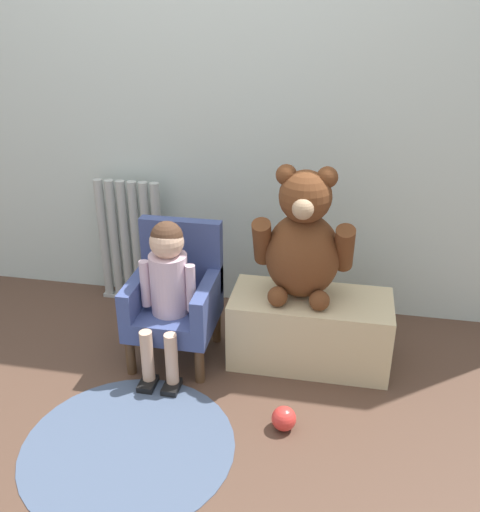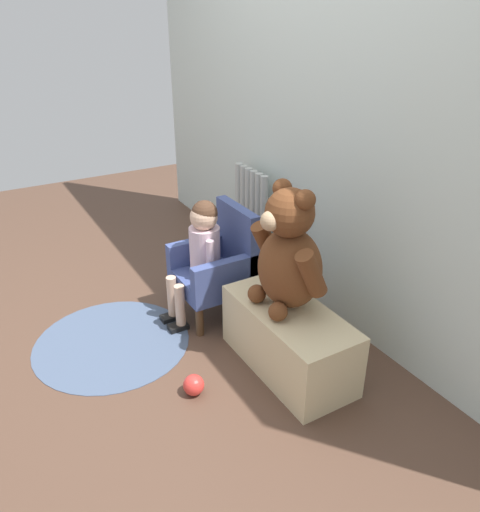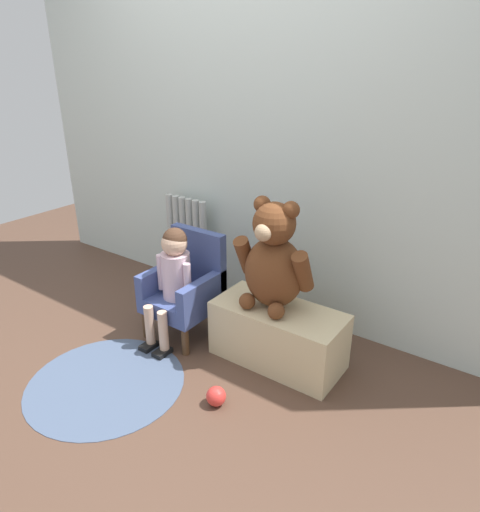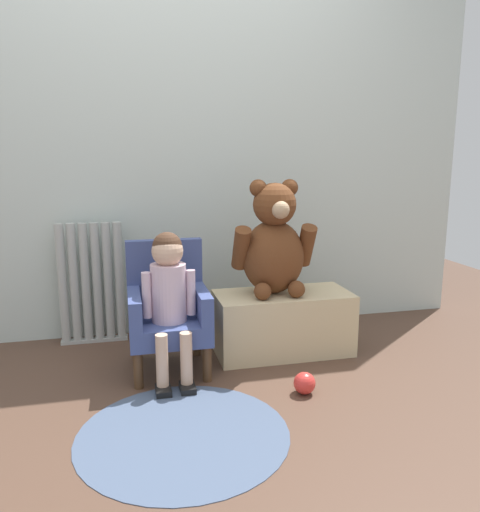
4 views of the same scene
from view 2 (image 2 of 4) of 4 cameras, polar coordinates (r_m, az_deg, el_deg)
ground_plane at (r=2.78m, az=-12.31°, el=-9.92°), size 6.00×6.00×0.00m
back_wall at (r=2.81m, az=8.75°, el=17.69°), size 3.80×0.05×2.40m
radiator at (r=3.33m, az=1.24°, el=4.10°), size 0.37×0.05×0.69m
child_armchair at (r=2.84m, az=-2.43°, el=-1.01°), size 0.39×0.39×0.64m
child_figure at (r=2.73m, az=-4.48°, el=1.28°), size 0.25×0.35×0.71m
low_bench at (r=2.49m, az=5.55°, el=-9.40°), size 0.73×0.34×0.33m
large_teddy_bear at (r=2.31m, az=5.60°, el=0.12°), size 0.44×0.31×0.61m
floor_rug at (r=2.82m, az=-14.42°, el=-9.53°), size 0.83×0.83×0.01m
toy_ball at (r=2.41m, az=-5.31°, el=-14.46°), size 0.10×0.10×0.10m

